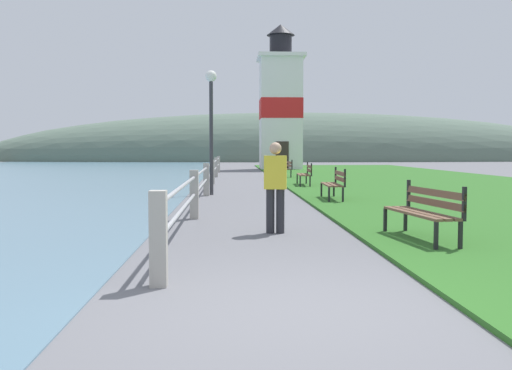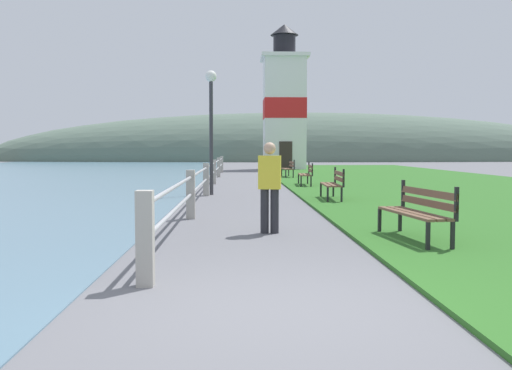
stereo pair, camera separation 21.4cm
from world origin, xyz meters
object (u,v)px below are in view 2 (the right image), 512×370
object	(u,v)px
lighthouse	(284,106)
person_strolling	(270,184)
lamp_post	(211,109)
park_bench_by_lighthouse	(289,167)
park_bench_near	(418,209)
park_bench_far	(307,173)
park_bench_midway	(334,182)

from	to	relation	value
lighthouse	person_strolling	world-z (taller)	lighthouse
lamp_post	park_bench_by_lighthouse	bearing A→B (deg)	71.80
park_bench_near	park_bench_far	distance (m)	13.43
park_bench_midway	lighthouse	distance (m)	25.43
park_bench_near	park_bench_by_lighthouse	world-z (taller)	same
lighthouse	person_strolling	xyz separation A→B (m)	(-2.80, -31.15, -3.67)
park_bench_near	park_bench_far	size ratio (longest dim) A/B	0.97
park_bench_near	lighthouse	size ratio (longest dim) A/B	0.18
lighthouse	park_bench_midway	bearing A→B (deg)	-91.47
park_bench_midway	person_strolling	size ratio (longest dim) A/B	1.13
park_bench_far	park_bench_near	bearing A→B (deg)	93.63
park_bench_near	park_bench_far	world-z (taller)	same
park_bench_far	lamp_post	bearing A→B (deg)	50.84
park_bench_far	person_strolling	bearing A→B (deg)	83.25
person_strolling	park_bench_midway	bearing A→B (deg)	-12.32
park_bench_midway	lighthouse	bearing A→B (deg)	-89.15
park_bench_near	park_bench_by_lighthouse	bearing A→B (deg)	-96.78
park_bench_midway	park_bench_by_lighthouse	size ratio (longest dim) A/B	1.05
park_bench_by_lighthouse	park_bench_near	bearing A→B (deg)	87.99
park_bench_by_lighthouse	park_bench_midway	bearing A→B (deg)	87.86
park_bench_far	park_bench_midway	bearing A→B (deg)	93.19
park_bench_by_lighthouse	lamp_post	world-z (taller)	lamp_post
park_bench_by_lighthouse	lamp_post	distance (m)	11.26
park_bench_by_lighthouse	person_strolling	xyz separation A→B (m)	(-2.05, -18.90, 0.32)
park_bench_midway	park_bench_far	bearing A→B (deg)	-87.66
park_bench_midway	lighthouse	world-z (taller)	lighthouse
park_bench_far	park_bench_by_lighthouse	xyz separation A→B (m)	(-0.10, 6.59, -0.00)
park_bench_near	person_strolling	bearing A→B (deg)	-33.86
lamp_post	lighthouse	bearing A→B (deg)	79.55
lighthouse	person_strolling	size ratio (longest dim) A/B	6.51
park_bench_near	person_strolling	distance (m)	2.54
park_bench_far	lamp_post	xyz separation A→B (m)	(-3.55, -3.90, 2.20)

